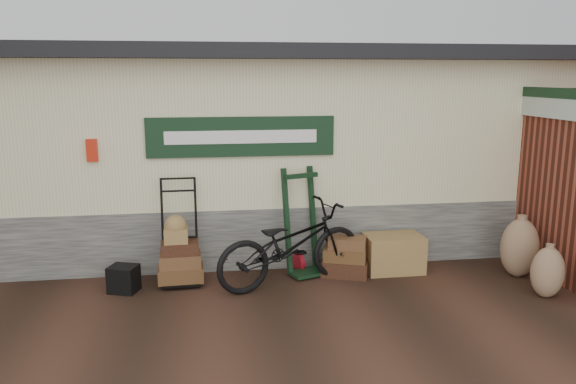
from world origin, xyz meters
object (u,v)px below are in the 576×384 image
object	(u,v)px
wicker_hamper	(393,253)
bicycle	(291,240)
porter_trolley	(180,230)
green_barrow	(302,222)
black_trunk	(124,279)
suitcase_stack	(345,256)

from	to	relation	value
wicker_hamper	bicycle	world-z (taller)	bicycle
porter_trolley	green_barrow	xyz separation A→B (m)	(1.69, 0.07, 0.03)
porter_trolley	wicker_hamper	world-z (taller)	porter_trolley
black_trunk	suitcase_stack	bearing A→B (deg)	3.36
suitcase_stack	black_trunk	bearing A→B (deg)	-176.64
black_trunk	green_barrow	bearing A→B (deg)	8.29
porter_trolley	bicycle	size ratio (longest dim) A/B	0.68
wicker_hamper	black_trunk	world-z (taller)	wicker_hamper
green_barrow	wicker_hamper	size ratio (longest dim) A/B	1.85
green_barrow	suitcase_stack	size ratio (longest dim) A/B	2.36
suitcase_stack	porter_trolley	bearing A→B (deg)	177.24
porter_trolley	bicycle	world-z (taller)	porter_trolley
porter_trolley	wicker_hamper	xyz separation A→B (m)	(3.02, -0.03, -0.46)
suitcase_stack	green_barrow	bearing A→B (deg)	163.57
green_barrow	bicycle	distance (m)	0.49
green_barrow	black_trunk	distance (m)	2.52
black_trunk	bicycle	xyz separation A→B (m)	(2.20, -0.07, 0.45)
bicycle	wicker_hamper	bearing A→B (deg)	-97.59
porter_trolley	black_trunk	bearing A→B (deg)	-160.30
green_barrow	wicker_hamper	bearing A→B (deg)	-23.99
suitcase_stack	bicycle	distance (m)	0.91
porter_trolley	bicycle	distance (m)	1.52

